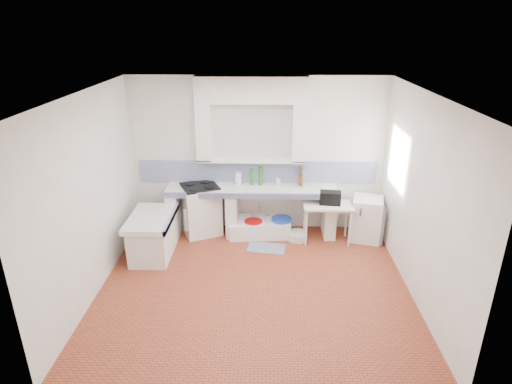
{
  "coord_description": "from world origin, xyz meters",
  "views": [
    {
      "loc": [
        0.16,
        -5.32,
        3.64
      ],
      "look_at": [
        0.0,
        1.0,
        1.1
      ],
      "focal_mm": 29.99,
      "sensor_mm": 36.0,
      "label": 1
    }
  ],
  "objects_px": {
    "sink": "(259,227)",
    "side_table": "(327,223)",
    "fridge": "(367,219)",
    "stove": "(201,210)"
  },
  "relations": [
    {
      "from": "stove",
      "to": "fridge",
      "type": "bearing_deg",
      "value": -28.19
    },
    {
      "from": "sink",
      "to": "fridge",
      "type": "bearing_deg",
      "value": -8.82
    },
    {
      "from": "sink",
      "to": "side_table",
      "type": "bearing_deg",
      "value": -15.92
    },
    {
      "from": "sink",
      "to": "side_table",
      "type": "relative_size",
      "value": 1.3
    },
    {
      "from": "stove",
      "to": "side_table",
      "type": "relative_size",
      "value": 1.06
    },
    {
      "from": "stove",
      "to": "sink",
      "type": "bearing_deg",
      "value": -27.23
    },
    {
      "from": "sink",
      "to": "fridge",
      "type": "distance_m",
      "value": 1.93
    },
    {
      "from": "sink",
      "to": "side_table",
      "type": "distance_m",
      "value": 1.24
    },
    {
      "from": "stove",
      "to": "sink",
      "type": "xyz_separation_m",
      "value": [
        1.06,
        -0.05,
        -0.31
      ]
    },
    {
      "from": "sink",
      "to": "fridge",
      "type": "xyz_separation_m",
      "value": [
        1.9,
        -0.14,
        0.26
      ]
    }
  ]
}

